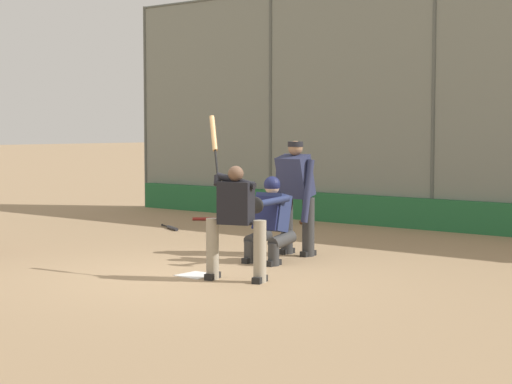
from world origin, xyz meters
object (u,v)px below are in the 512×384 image
object	(u,v)px
spare_bat_by_padding	(171,228)
spare_bat_third_base_side	(207,219)
catcher_behind_plate	(269,218)
fielding_glove_on_dirt	(307,222)
umpire_home	(296,194)
batter_at_plate	(235,218)

from	to	relation	value
spare_bat_by_padding	spare_bat_third_base_side	distance (m)	1.73
catcher_behind_plate	fielding_glove_on_dirt	xyz separation A→B (m)	(2.41, -4.34, -0.59)
catcher_behind_plate	umpire_home	world-z (taller)	umpire_home
batter_at_plate	fielding_glove_on_dirt	distance (m)	6.51
batter_at_plate	spare_bat_third_base_side	size ratio (longest dim) A/B	3.10
spare_bat_third_base_side	fielding_glove_on_dirt	bearing A→B (deg)	156.56
fielding_glove_on_dirt	spare_bat_third_base_side	bearing A→B (deg)	17.92
fielding_glove_on_dirt	batter_at_plate	bearing A→B (deg)	117.27
spare_bat_third_base_side	fielding_glove_on_dirt	size ratio (longest dim) A/B	2.22
batter_at_plate	fielding_glove_on_dirt	bearing A→B (deg)	-79.33
catcher_behind_plate	umpire_home	distance (m)	0.89
fielding_glove_on_dirt	catcher_behind_plate	bearing A→B (deg)	119.00
fielding_glove_on_dirt	umpire_home	bearing A→B (deg)	122.95
spare_bat_by_padding	spare_bat_third_base_side	size ratio (longest dim) A/B	1.18
batter_at_plate	spare_bat_by_padding	world-z (taller)	batter_at_plate
fielding_glove_on_dirt	spare_bat_by_padding	bearing A→B (deg)	56.43
umpire_home	spare_bat_by_padding	world-z (taller)	umpire_home
catcher_behind_plate	spare_bat_by_padding	xyz separation A→B (m)	(3.94, -2.03, -0.61)
batter_at_plate	spare_bat_third_base_side	distance (m)	7.20
spare_bat_third_base_side	spare_bat_by_padding	bearing A→B (deg)	67.14
umpire_home	spare_bat_by_padding	size ratio (longest dim) A/B	2.18
batter_at_plate	fielding_glove_on_dirt	size ratio (longest dim) A/B	6.88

